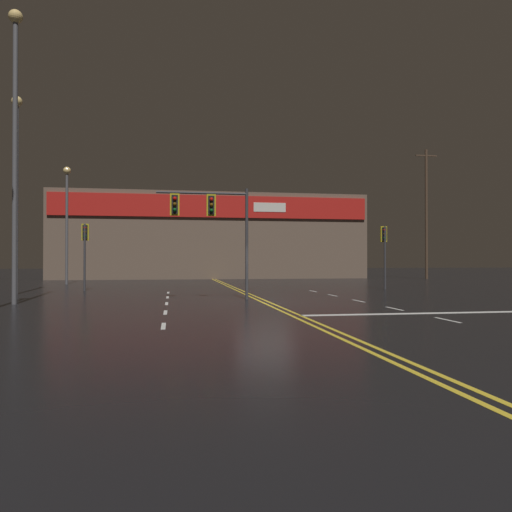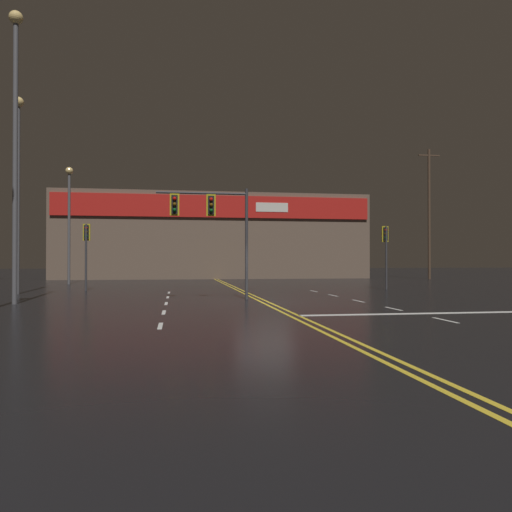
{
  "view_description": "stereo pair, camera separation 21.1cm",
  "coord_description": "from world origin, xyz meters",
  "px_view_note": "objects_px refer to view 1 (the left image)",
  "views": [
    {
      "loc": [
        -3.92,
        -20.92,
        1.76
      ],
      "look_at": [
        0.0,
        2.5,
        2.0
      ],
      "focal_mm": 35.0,
      "sensor_mm": 36.0,
      "label": 1
    },
    {
      "loc": [
        -3.71,
        -20.96,
        1.76
      ],
      "look_at": [
        0.0,
        2.5,
        2.0
      ],
      "focal_mm": 35.0,
      "sensor_mm": 36.0,
      "label": 2
    }
  ],
  "objects_px": {
    "traffic_signal_median": "(209,215)",
    "traffic_signal_corner_northeast": "(384,243)",
    "streetlight_near_left": "(17,170)",
    "traffic_signal_corner_northwest": "(85,241)",
    "streetlight_near_right": "(15,122)",
    "streetlight_median_approach": "(67,209)"
  },
  "relations": [
    {
      "from": "traffic_signal_median",
      "to": "traffic_signal_corner_northeast",
      "type": "height_order",
      "value": "traffic_signal_median"
    },
    {
      "from": "traffic_signal_corner_northeast",
      "to": "streetlight_near_left",
      "type": "distance_m",
      "value": 21.64
    },
    {
      "from": "traffic_signal_corner_northwest",
      "to": "traffic_signal_corner_northeast",
      "type": "xyz_separation_m",
      "value": [
        18.19,
        -1.15,
        -0.01
      ]
    },
    {
      "from": "traffic_signal_corner_northwest",
      "to": "streetlight_near_left",
      "type": "relative_size",
      "value": 0.38
    },
    {
      "from": "traffic_signal_corner_northeast",
      "to": "streetlight_near_right",
      "type": "relative_size",
      "value": 0.33
    },
    {
      "from": "streetlight_near_left",
      "to": "streetlight_near_right",
      "type": "bearing_deg",
      "value": -74.29
    },
    {
      "from": "traffic_signal_median",
      "to": "streetlight_median_approach",
      "type": "relative_size",
      "value": 0.57
    },
    {
      "from": "traffic_signal_corner_northwest",
      "to": "traffic_signal_corner_northeast",
      "type": "bearing_deg",
      "value": -3.62
    },
    {
      "from": "traffic_signal_median",
      "to": "streetlight_median_approach",
      "type": "bearing_deg",
      "value": 119.51
    },
    {
      "from": "streetlight_median_approach",
      "to": "traffic_signal_corner_northwest",
      "type": "bearing_deg",
      "value": -72.45
    },
    {
      "from": "streetlight_near_left",
      "to": "streetlight_median_approach",
      "type": "distance_m",
      "value": 11.36
    },
    {
      "from": "traffic_signal_corner_northwest",
      "to": "streetlight_near_left",
      "type": "distance_m",
      "value": 5.42
    },
    {
      "from": "traffic_signal_median",
      "to": "traffic_signal_corner_northwest",
      "type": "height_order",
      "value": "traffic_signal_median"
    },
    {
      "from": "traffic_signal_corner_northwest",
      "to": "traffic_signal_median",
      "type": "bearing_deg",
      "value": -49.93
    },
    {
      "from": "traffic_signal_median",
      "to": "streetlight_near_left",
      "type": "relative_size",
      "value": 0.48
    },
    {
      "from": "traffic_signal_corner_northwest",
      "to": "traffic_signal_corner_northeast",
      "type": "relative_size",
      "value": 1.0
    },
    {
      "from": "traffic_signal_median",
      "to": "traffic_signal_corner_northwest",
      "type": "xyz_separation_m",
      "value": [
        -6.75,
        8.02,
        -0.95
      ]
    },
    {
      "from": "traffic_signal_corner_northeast",
      "to": "streetlight_near_left",
      "type": "relative_size",
      "value": 0.37
    },
    {
      "from": "streetlight_near_left",
      "to": "streetlight_median_approach",
      "type": "xyz_separation_m",
      "value": [
        0.29,
        11.32,
        -0.9
      ]
    },
    {
      "from": "traffic_signal_median",
      "to": "traffic_signal_corner_northeast",
      "type": "distance_m",
      "value": 13.38
    },
    {
      "from": "streetlight_near_right",
      "to": "streetlight_near_left",
      "type": "bearing_deg",
      "value": 105.71
    },
    {
      "from": "traffic_signal_corner_northwest",
      "to": "traffic_signal_corner_northeast",
      "type": "distance_m",
      "value": 18.23
    }
  ]
}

